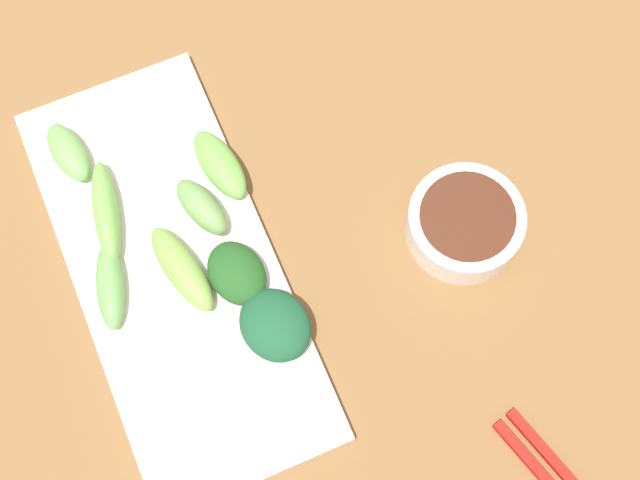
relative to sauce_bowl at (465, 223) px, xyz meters
The scene contains 11 objects.
tabletop 0.12m from the sauce_bowl, 17.59° to the right, with size 2.10×2.10×0.02m, color brown.
sauce_bowl is the anchor object (origin of this frame).
serving_plate 0.25m from the sauce_bowl, 14.64° to the right, with size 0.17×0.39×0.01m, color white.
broccoli_leafy_0 0.20m from the sauce_bowl, 10.75° to the right, with size 0.05×0.06×0.03m, color #205320.
broccoli_stalk_1 0.24m from the sauce_bowl, 13.26° to the right, with size 0.03×0.09×0.02m, color #79A94C.
broccoli_stalk_2 0.35m from the sauce_bowl, 33.90° to the right, with size 0.03×0.06×0.02m, color #70AF5A.
broccoli_stalk_3 0.22m from the sauce_bowl, 37.46° to the right, with size 0.03×0.07×0.02m, color #6CB24B.
broccoli_stalk_4 0.23m from the sauce_bowl, 26.45° to the right, with size 0.03×0.06×0.03m, color #6DA056.
broccoli_stalk_5 0.31m from the sauce_bowl, 12.62° to the right, with size 0.02×0.08×0.02m, color #66A356.
broccoli_leafy_6 0.19m from the sauce_bowl, ahead, with size 0.06×0.07×0.03m, color #1A5232.
broccoli_stalk_7 0.31m from the sauce_bowl, 24.82° to the right, with size 0.02×0.10×0.02m, color #71B251.
Camera 1 is at (0.11, 0.23, 0.78)m, focal length 51.24 mm.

